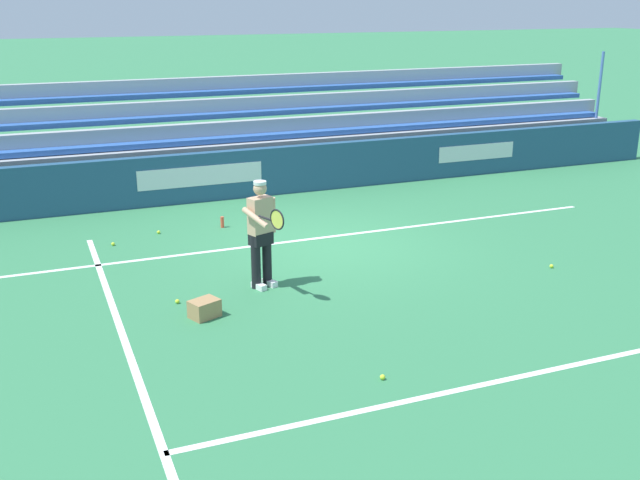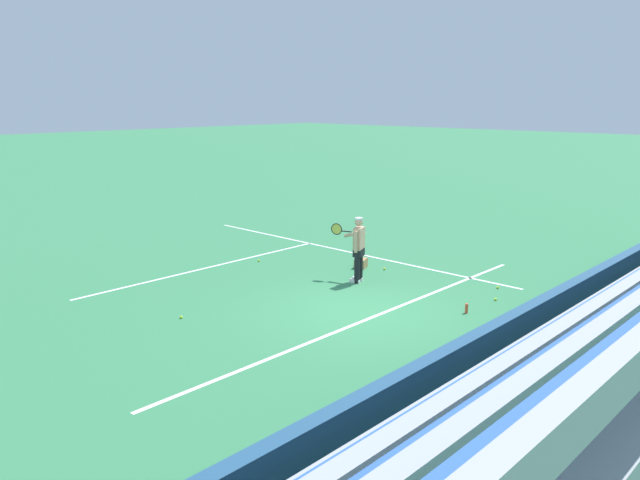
# 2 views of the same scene
# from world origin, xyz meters

# --- Properties ---
(ground_plane) EXTENTS (160.00, 160.00, 0.00)m
(ground_plane) POSITION_xyz_m (0.00, 0.00, 0.00)
(ground_plane) COLOR #337A4C
(court_baseline_white) EXTENTS (12.00, 0.10, 0.01)m
(court_baseline_white) POSITION_xyz_m (0.00, -0.50, 0.00)
(court_baseline_white) COLOR white
(court_baseline_white) RESTS_ON ground
(court_sideline_white) EXTENTS (0.10, 12.00, 0.01)m
(court_sideline_white) POSITION_xyz_m (4.11, 4.00, 0.00)
(court_sideline_white) COLOR white
(court_sideline_white) RESTS_ON ground
(court_service_line_white) EXTENTS (8.22, 0.10, 0.01)m
(court_service_line_white) POSITION_xyz_m (0.00, 5.50, 0.00)
(court_service_line_white) COLOR white
(court_service_line_white) RESTS_ON ground
(back_wall_sponsor_board) EXTENTS (22.09, 0.25, 1.10)m
(back_wall_sponsor_board) POSITION_xyz_m (-0.01, -4.03, 0.55)
(back_wall_sponsor_board) COLOR navy
(back_wall_sponsor_board) RESTS_ON ground
(bleacher_stand) EXTENTS (20.98, 2.40, 2.95)m
(bleacher_stand) POSITION_xyz_m (0.00, -5.86, 0.73)
(bleacher_stand) COLOR #9EA3A8
(bleacher_stand) RESTS_ON ground
(tennis_player) EXTENTS (0.58, 1.07, 1.71)m
(tennis_player) POSITION_xyz_m (1.79, 1.50, 0.89)
(tennis_player) COLOR black
(tennis_player) RESTS_ON ground
(ball_box_cardboard) EXTENTS (0.48, 0.43, 0.26)m
(ball_box_cardboard) POSITION_xyz_m (2.93, 2.32, 0.13)
(ball_box_cardboard) COLOR #A87F51
(ball_box_cardboard) RESTS_ON ground
(tennis_ball_midcourt) EXTENTS (0.07, 0.07, 0.07)m
(tennis_ball_midcourt) POSITION_xyz_m (-3.02, 2.51, 0.03)
(tennis_ball_midcourt) COLOR #CCE533
(tennis_ball_midcourt) RESTS_ON ground
(tennis_ball_stray_back) EXTENTS (0.07, 0.07, 0.07)m
(tennis_ball_stray_back) POSITION_xyz_m (3.19, 1.68, 0.03)
(tennis_ball_stray_back) COLOR #CCE533
(tennis_ball_stray_back) RESTS_ON ground
(tennis_ball_near_player) EXTENTS (0.07, 0.07, 0.07)m
(tennis_ball_near_player) POSITION_xyz_m (3.73, -1.50, 0.03)
(tennis_ball_near_player) COLOR #CCE533
(tennis_ball_near_player) RESTS_ON ground
(tennis_ball_far_right) EXTENTS (0.07, 0.07, 0.07)m
(tennis_ball_far_right) POSITION_xyz_m (1.38, 4.94, 0.03)
(tennis_ball_far_right) COLOR #CCE533
(tennis_ball_far_right) RESTS_ON ground
(tennis_ball_on_baseline) EXTENTS (0.07, 0.07, 0.07)m
(tennis_ball_on_baseline) POSITION_xyz_m (2.82, -1.92, 0.03)
(tennis_ball_on_baseline) COLOR #CCE533
(tennis_ball_on_baseline) RESTS_ON ground
(water_bottle) EXTENTS (0.07, 0.07, 0.22)m
(water_bottle) POSITION_xyz_m (1.56, -1.87, 0.11)
(water_bottle) COLOR #EA4C33
(water_bottle) RESTS_ON ground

